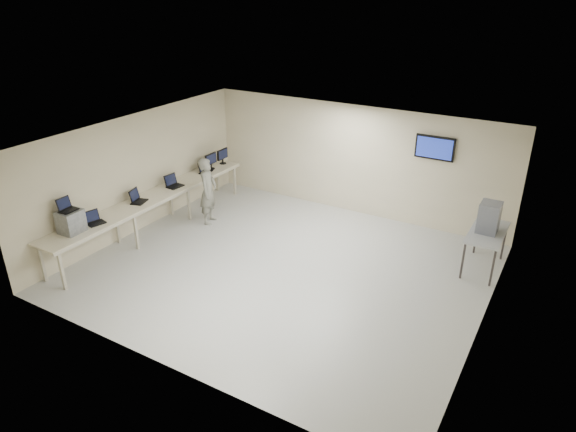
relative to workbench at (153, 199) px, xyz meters
The scene contains 13 objects.
room 3.67m from the workbench, ahead, with size 8.01×7.01×2.81m.
workbench is the anchor object (origin of this frame).
equipment_box 2.23m from the workbench, 91.63° to the right, with size 0.39×0.45×0.47m, color gray.
laptop_on_box 2.30m from the workbench, 92.97° to the right, with size 0.29×0.35×0.26m.
laptop_0 1.71m from the workbench, 90.44° to the right, with size 0.36×0.40×0.27m.
laptop_1 0.45m from the workbench, 100.27° to the right, with size 0.41×0.44×0.30m.
laptop_2 0.76m from the workbench, 91.82° to the left, with size 0.34×0.40×0.30m.
laptop_3 1.95m from the workbench, 90.54° to the left, with size 0.37×0.41×0.28m.
monitor_near 2.26m from the workbench, 90.29° to the left, with size 0.19×0.43×0.43m.
monitor_far 2.77m from the workbench, 90.23° to the left, with size 0.19×0.42×0.41m.
soldier 1.33m from the workbench, 52.39° to the left, with size 0.61×0.40×1.67m, color #62645B.
side_table 7.50m from the workbench, 16.61° to the left, with size 0.68×1.45×0.87m.
storage_bins 7.49m from the workbench, 16.65° to the left, with size 0.40×0.44×0.63m.
Camera 1 is at (4.83, -8.02, 5.56)m, focal length 32.00 mm.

